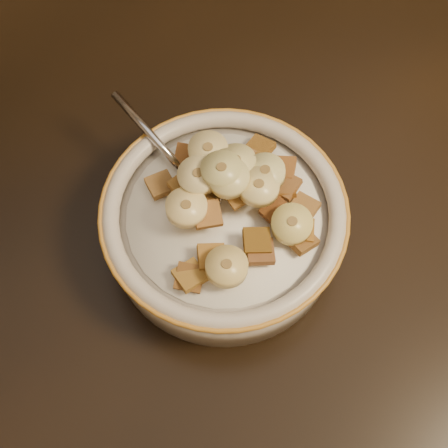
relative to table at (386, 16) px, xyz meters
name	(u,v)px	position (x,y,z in m)	size (l,w,h in m)	color
floor	(303,282)	(0.00, 0.00, -0.78)	(4.00, 4.50, 0.10)	#422816
table	(386,16)	(0.00, 0.00, 0.00)	(1.40, 0.90, 0.04)	black
cereal_bowl	(224,228)	(-0.27, -0.18, 0.04)	(0.18, 0.18, 0.04)	beige
milk	(224,216)	(-0.27, -0.18, 0.06)	(0.15, 0.15, 0.00)	white
spoon	(199,189)	(-0.28, -0.15, 0.07)	(0.03, 0.04, 0.01)	#AEAFBB
cereal_square_0	(259,148)	(-0.22, -0.14, 0.07)	(0.02, 0.02, 0.01)	#976125
cereal_square_1	(198,205)	(-0.29, -0.17, 0.08)	(0.02, 0.02, 0.01)	brown
cereal_square_2	(161,185)	(-0.30, -0.14, 0.07)	(0.02, 0.02, 0.01)	olive
cereal_square_3	(303,208)	(-0.21, -0.20, 0.07)	(0.02, 0.02, 0.01)	brown
cereal_square_4	(259,168)	(-0.23, -0.16, 0.08)	(0.02, 0.02, 0.01)	brown
cereal_square_5	(277,212)	(-0.23, -0.20, 0.08)	(0.02, 0.02, 0.01)	brown
cereal_square_6	(190,275)	(-0.31, -0.22, 0.07)	(0.02, 0.02, 0.01)	olive
cereal_square_7	(260,252)	(-0.26, -0.22, 0.08)	(0.02, 0.02, 0.01)	brown
cereal_square_8	(238,193)	(-0.26, -0.17, 0.09)	(0.02, 0.02, 0.01)	#9A6432
cereal_square_9	(256,165)	(-0.23, -0.15, 0.07)	(0.02, 0.02, 0.01)	#8F5E32
cereal_square_10	(301,240)	(-0.23, -0.22, 0.07)	(0.02, 0.02, 0.01)	brown
cereal_square_11	(282,168)	(-0.21, -0.16, 0.07)	(0.02, 0.02, 0.01)	brown
cereal_square_12	(189,278)	(-0.31, -0.22, 0.07)	(0.02, 0.02, 0.01)	brown
cereal_square_13	(207,214)	(-0.28, -0.18, 0.09)	(0.02, 0.02, 0.01)	#9A652C
cereal_square_14	(212,257)	(-0.29, -0.21, 0.07)	(0.02, 0.02, 0.01)	brown
cereal_square_15	(221,182)	(-0.26, -0.16, 0.09)	(0.02, 0.02, 0.01)	olive
cereal_square_16	(188,157)	(-0.28, -0.12, 0.07)	(0.02, 0.02, 0.01)	brown
cereal_square_17	(209,176)	(-0.27, -0.15, 0.08)	(0.02, 0.02, 0.01)	#9D6034
cereal_square_18	(198,162)	(-0.27, -0.13, 0.07)	(0.02, 0.02, 0.01)	brown
cereal_square_19	(300,229)	(-0.22, -0.22, 0.07)	(0.02, 0.02, 0.01)	#8F611D
cereal_square_20	(257,241)	(-0.26, -0.21, 0.08)	(0.02, 0.02, 0.01)	brown
cereal_square_21	(221,157)	(-0.25, -0.13, 0.08)	(0.02, 0.02, 0.01)	#8F5F26
cereal_square_22	(191,196)	(-0.29, -0.16, 0.08)	(0.02, 0.02, 0.01)	olive
cereal_square_23	(227,176)	(-0.26, -0.16, 0.08)	(0.02, 0.02, 0.01)	olive
cereal_square_24	(194,167)	(-0.27, -0.13, 0.07)	(0.02, 0.02, 0.01)	brown
cereal_square_25	(285,185)	(-0.22, -0.18, 0.07)	(0.02, 0.02, 0.01)	brown
cereal_square_26	(185,186)	(-0.29, -0.15, 0.08)	(0.02, 0.02, 0.01)	olive
cereal_square_27	(210,174)	(-0.27, -0.15, 0.08)	(0.02, 0.02, 0.01)	brown
cereal_square_28	(282,188)	(-0.22, -0.18, 0.07)	(0.02, 0.02, 0.01)	#95561A
banana_slice_0	(215,160)	(-0.26, -0.14, 0.09)	(0.03, 0.03, 0.01)	#EEDA80
banana_slice_1	(259,187)	(-0.24, -0.18, 0.09)	(0.03, 0.03, 0.01)	beige
banana_slice_2	(208,150)	(-0.26, -0.13, 0.09)	(0.03, 0.03, 0.01)	#E5C67B
banana_slice_3	(292,224)	(-0.23, -0.21, 0.08)	(0.03, 0.03, 0.01)	#F8DD78
banana_slice_4	(229,178)	(-0.26, -0.17, 0.10)	(0.03, 0.03, 0.01)	#ECD679
banana_slice_5	(265,173)	(-0.23, -0.17, 0.09)	(0.03, 0.03, 0.01)	#E3D487
banana_slice_6	(227,267)	(-0.29, -0.22, 0.08)	(0.03, 0.03, 0.01)	#F6D67C
banana_slice_7	(198,176)	(-0.28, -0.15, 0.09)	(0.03, 0.03, 0.01)	#FDE397
banana_slice_8	(222,170)	(-0.26, -0.16, 0.10)	(0.03, 0.03, 0.01)	#CEBE8A
banana_slice_9	(186,208)	(-0.30, -0.17, 0.09)	(0.03, 0.03, 0.01)	#F6D680
banana_slice_10	(236,163)	(-0.25, -0.15, 0.09)	(0.03, 0.03, 0.01)	#E4D087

